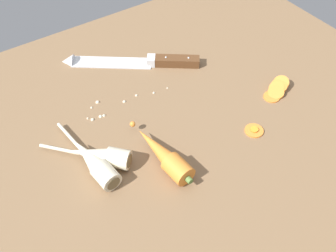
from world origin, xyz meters
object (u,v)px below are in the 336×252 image
(chefs_knife, at_px, (128,61))
(whole_carrot, at_px, (164,155))
(parsnip_mid_left, at_px, (94,161))
(parsnip_front, at_px, (99,155))
(carrot_slice_stray_near, at_px, (254,130))
(carrot_slice_stack, at_px, (277,89))

(chefs_knife, height_order, whole_carrot, whole_carrot)
(parsnip_mid_left, bearing_deg, whole_carrot, -27.60)
(chefs_knife, relative_size, parsnip_front, 1.92)
(parsnip_front, xyz_separation_m, carrot_slice_stray_near, (0.31, -0.11, -0.02))
(chefs_knife, distance_m, carrot_slice_stray_near, 0.36)
(chefs_knife, relative_size, carrot_slice_stack, 3.75)
(parsnip_mid_left, relative_size, carrot_slice_stray_near, 5.19)
(parsnip_front, relative_size, carrot_slice_stray_near, 3.93)
(parsnip_front, height_order, parsnip_mid_left, same)
(chefs_knife, xyz_separation_m, carrot_slice_stray_near, (0.11, -0.35, -0.00))
(chefs_knife, relative_size, parsnip_mid_left, 1.45)
(chefs_knife, height_order, carrot_slice_stray_near, chefs_knife)
(parsnip_front, bearing_deg, chefs_knife, 49.82)
(parsnip_front, bearing_deg, carrot_slice_stray_near, -19.89)
(whole_carrot, distance_m, parsnip_front, 0.13)
(carrot_slice_stack, bearing_deg, whole_carrot, -176.05)
(chefs_knife, xyz_separation_m, carrot_slice_stack, (0.23, -0.28, 0.00))
(whole_carrot, distance_m, parsnip_mid_left, 0.14)
(parsnip_front, xyz_separation_m, carrot_slice_stack, (0.43, -0.05, -0.01))
(whole_carrot, bearing_deg, chefs_knife, 72.71)
(whole_carrot, xyz_separation_m, carrot_slice_stack, (0.33, 0.02, -0.01))
(parsnip_mid_left, bearing_deg, carrot_slice_stray_near, -17.57)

